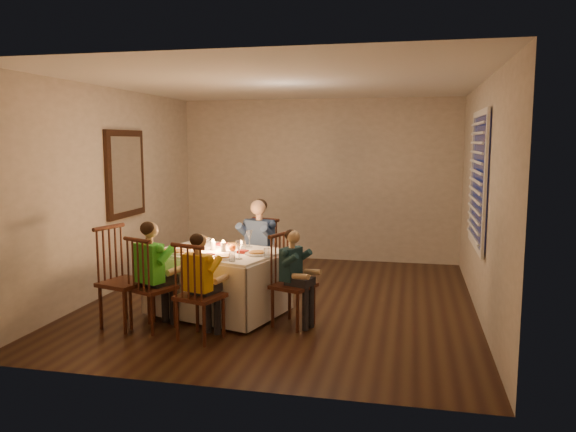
% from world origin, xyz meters
% --- Properties ---
extents(ground, '(5.00, 5.00, 0.00)m').
position_xyz_m(ground, '(0.00, 0.00, 0.00)').
color(ground, black).
rests_on(ground, ground).
extents(wall_left, '(0.02, 5.00, 2.60)m').
position_xyz_m(wall_left, '(-2.25, 0.00, 1.30)').
color(wall_left, beige).
rests_on(wall_left, ground).
extents(wall_right, '(0.02, 5.00, 2.60)m').
position_xyz_m(wall_right, '(2.25, 0.00, 1.30)').
color(wall_right, beige).
rests_on(wall_right, ground).
extents(wall_back, '(4.50, 0.02, 2.60)m').
position_xyz_m(wall_back, '(0.00, 2.50, 1.30)').
color(wall_back, beige).
rests_on(wall_back, ground).
extents(ceiling, '(5.00, 5.00, 0.00)m').
position_xyz_m(ceiling, '(0.00, 0.00, 2.60)').
color(ceiling, white).
rests_on(ceiling, wall_back).
extents(dining_table, '(1.60, 1.33, 0.69)m').
position_xyz_m(dining_table, '(-0.60, -0.66, 0.51)').
color(dining_table, silver).
rests_on(dining_table, ground).
extents(chair_adult, '(0.49, 0.48, 0.98)m').
position_xyz_m(chair_adult, '(-0.34, 0.08, 0.00)').
color(chair_adult, '#3E1B11').
rests_on(chair_adult, ground).
extents(chair_near_left, '(0.52, 0.51, 0.98)m').
position_xyz_m(chair_near_left, '(-1.09, -1.30, 0.00)').
color(chair_near_left, '#3E1B11').
rests_on(chair_near_left, ground).
extents(chair_near_right, '(0.50, 0.48, 0.98)m').
position_xyz_m(chair_near_right, '(-0.49, -1.49, 0.00)').
color(chair_near_right, '#3E1B11').
rests_on(chair_near_right, ground).
extents(chair_end, '(0.50, 0.51, 0.98)m').
position_xyz_m(chair_end, '(0.31, -0.90, 0.00)').
color(chair_end, '#3E1B11').
rests_on(chair_end, ground).
extents(chair_extra, '(0.52, 0.53, 1.06)m').
position_xyz_m(chair_extra, '(-1.40, -1.31, 0.00)').
color(chair_extra, '#3E1B11').
rests_on(chair_extra, ground).
extents(adult, '(0.54, 0.52, 1.23)m').
position_xyz_m(adult, '(-0.34, 0.08, 0.00)').
color(adult, navy).
rests_on(adult, ground).
extents(child_green, '(0.49, 0.48, 1.13)m').
position_xyz_m(child_green, '(-1.09, -1.30, 0.00)').
color(child_green, green).
rests_on(child_green, ground).
extents(child_yellow, '(0.42, 0.40, 1.06)m').
position_xyz_m(child_yellow, '(-0.49, -1.49, 0.00)').
color(child_yellow, gold).
rests_on(child_yellow, ground).
extents(child_teal, '(0.40, 0.41, 1.02)m').
position_xyz_m(child_teal, '(0.31, -0.90, 0.00)').
color(child_teal, '#18343C').
rests_on(child_teal, ground).
extents(setting_adult, '(0.32, 0.32, 0.02)m').
position_xyz_m(setting_adult, '(-0.49, -0.38, 0.73)').
color(setting_adult, white).
rests_on(setting_adult, dining_table).
extents(setting_green, '(0.32, 0.32, 0.02)m').
position_xyz_m(setting_green, '(-0.95, -0.88, 0.73)').
color(setting_green, white).
rests_on(setting_green, dining_table).
extents(setting_yellow, '(0.32, 0.32, 0.02)m').
position_xyz_m(setting_yellow, '(-0.41, -1.03, 0.73)').
color(setting_yellow, white).
rests_on(setting_yellow, dining_table).
extents(setting_teal, '(0.32, 0.32, 0.02)m').
position_xyz_m(setting_teal, '(-0.12, -0.77, 0.73)').
color(setting_teal, white).
rests_on(setting_teal, dining_table).
extents(candle_left, '(0.06, 0.06, 0.10)m').
position_xyz_m(candle_left, '(-0.67, -0.64, 0.77)').
color(candle_left, white).
rests_on(candle_left, dining_table).
extents(candle_right, '(0.06, 0.06, 0.10)m').
position_xyz_m(candle_right, '(-0.53, -0.68, 0.77)').
color(candle_right, white).
rests_on(candle_right, dining_table).
extents(squash, '(0.09, 0.09, 0.09)m').
position_xyz_m(squash, '(-1.04, -0.24, 0.76)').
color(squash, gold).
rests_on(squash, dining_table).
extents(orange_fruit, '(0.08, 0.08, 0.08)m').
position_xyz_m(orange_fruit, '(-0.43, -0.66, 0.76)').
color(orange_fruit, orange).
rests_on(orange_fruit, dining_table).
extents(serving_bowl, '(0.24, 0.24, 0.06)m').
position_xyz_m(serving_bowl, '(-0.96, -0.27, 0.75)').
color(serving_bowl, white).
rests_on(serving_bowl, dining_table).
extents(wall_mirror, '(0.06, 0.95, 1.15)m').
position_xyz_m(wall_mirror, '(-2.22, 0.30, 1.50)').
color(wall_mirror, black).
rests_on(wall_mirror, wall_left).
extents(window_blinds, '(0.07, 1.34, 1.54)m').
position_xyz_m(window_blinds, '(2.21, 0.10, 1.50)').
color(window_blinds, '#0D1235').
rests_on(window_blinds, wall_right).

